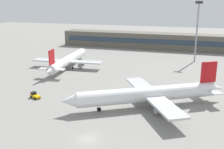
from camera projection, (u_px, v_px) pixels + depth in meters
name	position (u px, v px, depth m)	size (l,w,h in m)	color
ground_plane	(131.00, 84.00, 95.70)	(400.00, 400.00, 0.00)	gray
terminal_building	(160.00, 41.00, 161.18)	(115.90, 12.13, 9.00)	#5B564C
airplane_near	(147.00, 94.00, 75.39)	(42.10, 30.69, 11.65)	white
airplane_mid	(69.00, 60.00, 118.36)	(30.01, 42.93, 10.60)	white
baggage_tug_yellow	(35.00, 95.00, 82.70)	(3.89, 3.01, 1.75)	#F2B20C
floodlight_tower_west	(197.00, 28.00, 125.30)	(3.20, 0.80, 27.47)	gray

